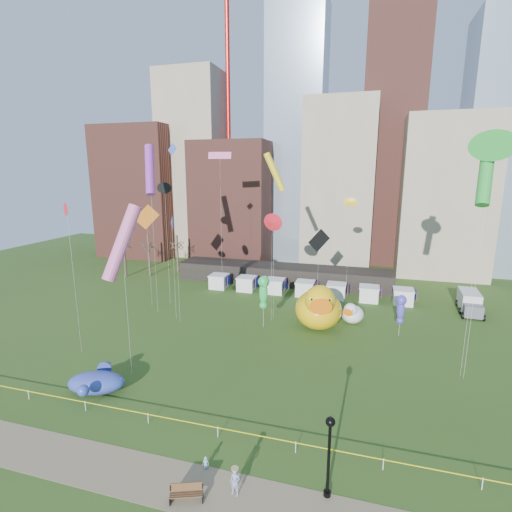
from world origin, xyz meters
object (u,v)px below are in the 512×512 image
(seahorse_green, at_px, (263,290))
(toddler, at_px, (206,463))
(box_truck, at_px, (470,302))
(woman, at_px, (235,482))
(whale_inflatable, at_px, (97,381))
(lamppost, at_px, (329,448))
(small_duck, at_px, (352,313))
(big_duck, at_px, (319,307))
(park_bench, at_px, (186,492))
(seahorse_purple, at_px, (401,307))

(seahorse_green, bearing_deg, toddler, -107.20)
(box_truck, height_order, woman, box_truck)
(whale_inflatable, distance_m, box_truck, 49.79)
(whale_inflatable, distance_m, woman, 17.62)
(lamppost, bearing_deg, woman, -164.79)
(small_duck, bearing_deg, box_truck, 45.64)
(big_duck, height_order, whale_inflatable, big_duck)
(big_duck, xyz_separation_m, woman, (-1.73, -27.64, -1.96))
(park_bench, bearing_deg, seahorse_green, 74.35)
(toddler, bearing_deg, small_duck, 68.84)
(whale_inflatable, height_order, park_bench, whale_inflatable)
(big_duck, distance_m, small_duck, 5.37)
(toddler, bearing_deg, whale_inflatable, 150.89)
(park_bench, relative_size, toddler, 2.37)
(small_duck, bearing_deg, seahorse_purple, -8.50)
(small_duck, distance_m, whale_inflatable, 31.88)
(small_duck, distance_m, seahorse_purple, 6.74)
(whale_inflatable, xyz_separation_m, toddler, (13.33, -5.97, -0.57))
(whale_inflatable, bearing_deg, park_bench, -49.59)
(seahorse_purple, height_order, whale_inflatable, seahorse_purple)
(whale_inflatable, xyz_separation_m, lamppost, (21.51, -5.97, 2.43))
(woman, bearing_deg, small_duck, 86.97)
(big_duck, xyz_separation_m, small_duck, (4.12, 3.10, -1.51))
(big_duck, height_order, seahorse_purple, big_duck)
(seahorse_green, distance_m, lamppost, 26.90)
(seahorse_purple, bearing_deg, woman, -99.78)
(big_duck, bearing_deg, seahorse_green, -177.66)
(park_bench, bearing_deg, big_duck, 60.43)
(woman, bearing_deg, box_truck, 68.94)
(whale_inflatable, bearing_deg, woman, -41.40)
(small_duck, bearing_deg, big_duck, -126.91)
(woman, bearing_deg, seahorse_purple, 75.35)
(seahorse_purple, distance_m, box_truck, 15.77)
(big_duck, bearing_deg, woman, -103.57)
(seahorse_green, xyz_separation_m, park_bench, (2.44, -27.32, -4.53))
(big_duck, xyz_separation_m, park_bench, (-4.47, -28.84, -2.32))
(small_duck, xyz_separation_m, toddler, (-8.48, -29.23, -0.91))
(seahorse_green, xyz_separation_m, whale_inflatable, (-10.78, -18.65, -4.06))
(seahorse_green, distance_m, seahorse_purple, 16.93)
(park_bench, xyz_separation_m, lamppost, (8.29, 2.71, 2.89))
(whale_inflatable, height_order, lamppost, lamppost)
(lamppost, relative_size, box_truck, 0.82)
(box_truck, xyz_separation_m, woman, (-21.89, -39.81, -0.55))
(seahorse_green, relative_size, woman, 3.78)
(seahorse_purple, height_order, park_bench, seahorse_purple)
(woman, height_order, toddler, woman)
(seahorse_green, bearing_deg, seahorse_purple, -16.39)
(big_duck, relative_size, small_duck, 2.04)
(seahorse_purple, xyz_separation_m, box_truck, (10.32, 11.71, -2.27))
(seahorse_green, height_order, park_bench, seahorse_green)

